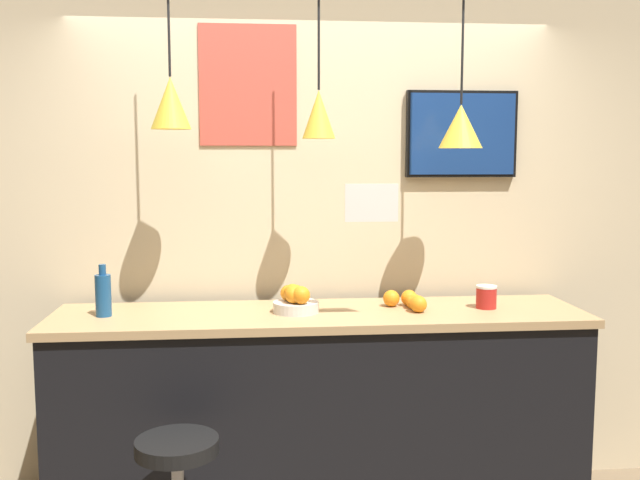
{
  "coord_description": "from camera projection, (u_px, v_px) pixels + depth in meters",
  "views": [
    {
      "loc": [
        -0.33,
        -2.68,
        1.8
      ],
      "look_at": [
        0.0,
        0.69,
        1.4
      ],
      "focal_mm": 40.0,
      "sensor_mm": 36.0,
      "label": 1
    }
  ],
  "objects": [
    {
      "name": "pendant_lamp_right",
      "position": [
        461.0,
        125.0,
        3.47
      ],
      "size": [
        0.21,
        0.21,
        0.96
      ],
      "color": "black"
    },
    {
      "name": "hanging_menu_board",
      "position": [
        372.0,
        203.0,
        3.18
      ],
      "size": [
        0.24,
        0.01,
        0.17
      ],
      "color": "white"
    },
    {
      "name": "wall_poster",
      "position": [
        248.0,
        85.0,
        3.67
      ],
      "size": [
        0.5,
        0.01,
        0.62
      ],
      "color": "#C64C3D"
    },
    {
      "name": "spread_jar",
      "position": [
        486.0,
        297.0,
        3.52
      ],
      "size": [
        0.1,
        0.1,
        0.11
      ],
      "color": "red",
      "rests_on": "service_counter"
    },
    {
      "name": "back_wall",
      "position": [
        312.0,
        223.0,
        3.82
      ],
      "size": [
        8.0,
        0.06,
        2.9
      ],
      "color": "beige",
      "rests_on": "ground_plane"
    },
    {
      "name": "pendant_lamp_left",
      "position": [
        171.0,
        102.0,
        3.33
      ],
      "size": [
        0.19,
        0.19,
        0.87
      ],
      "color": "black"
    },
    {
      "name": "pendant_lamp_middle",
      "position": [
        319.0,
        113.0,
        3.4
      ],
      "size": [
        0.16,
        0.16,
        0.91
      ],
      "color": "black"
    },
    {
      "name": "service_counter",
      "position": [
        320.0,
        416.0,
        3.51
      ],
      "size": [
        2.57,
        0.62,
        1.05
      ],
      "color": "black",
      "rests_on": "ground_plane"
    },
    {
      "name": "orange_pile",
      "position": [
        410.0,
        301.0,
        3.51
      ],
      "size": [
        0.19,
        0.24,
        0.08
      ],
      "color": "orange",
      "rests_on": "service_counter"
    },
    {
      "name": "juice_bottle",
      "position": [
        103.0,
        294.0,
        3.34
      ],
      "size": [
        0.07,
        0.07,
        0.25
      ],
      "color": "navy",
      "rests_on": "service_counter"
    },
    {
      "name": "fruit_bowl",
      "position": [
        295.0,
        300.0,
        3.43
      ],
      "size": [
        0.22,
        0.22,
        0.14
      ],
      "color": "beige",
      "rests_on": "service_counter"
    },
    {
      "name": "mounted_tv",
      "position": [
        462.0,
        134.0,
        3.79
      ],
      "size": [
        0.6,
        0.04,
        0.46
      ],
      "color": "black"
    }
  ]
}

